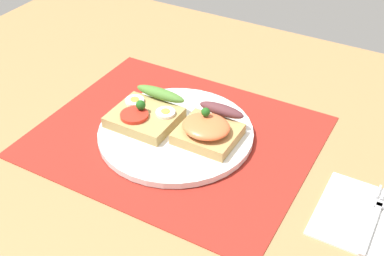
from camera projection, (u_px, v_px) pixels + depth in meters
ground_plane at (176, 144)px, 81.64cm from camera, size 120.00×90.00×3.20cm
placemat at (176, 136)px, 80.59cm from camera, size 43.37×35.78×0.30cm
plate at (176, 133)px, 80.17cm from camera, size 25.04×25.04×1.07cm
sandwich_egg_tomato at (147, 113)px, 81.32cm from camera, size 10.52×10.68×3.99cm
sandwich_salmon at (209, 128)px, 77.27cm from camera, size 9.21×9.91×5.14cm
napkin at (372, 219)px, 65.97cm from camera, size 14.44×13.40×0.60cm
fork at (375, 216)px, 65.81cm from camera, size 1.62×13.65×0.32cm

